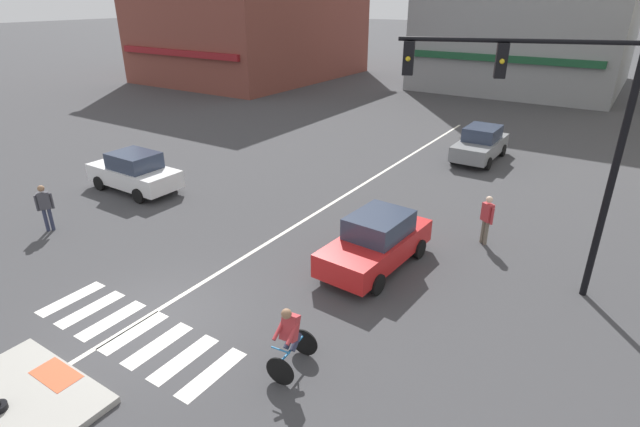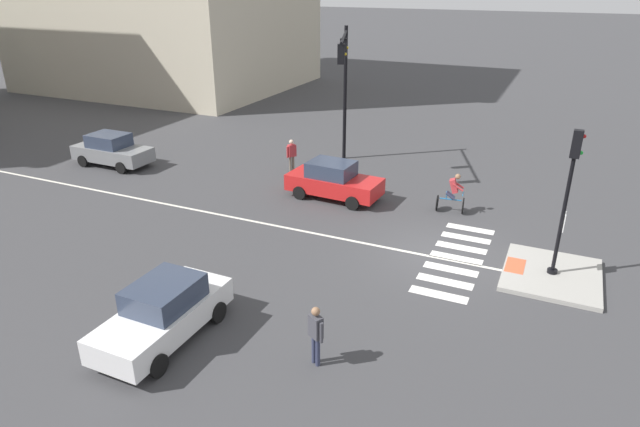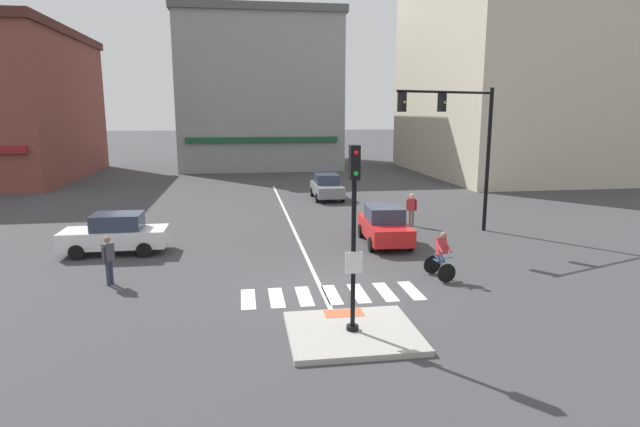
% 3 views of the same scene
% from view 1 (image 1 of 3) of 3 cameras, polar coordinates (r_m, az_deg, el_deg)
% --- Properties ---
extents(ground_plane, '(300.00, 300.00, 0.00)m').
position_cam_1_polar(ground_plane, '(13.38, -18.58, -11.52)').
color(ground_plane, '#3D3D3F').
extents(traffic_island, '(3.33, 2.99, 0.15)m').
position_cam_1_polar(traffic_island, '(12.04, -33.08, -18.76)').
color(traffic_island, '#A3A099').
rests_on(traffic_island, ground).
extents(tactile_pad_front, '(1.10, 0.60, 0.01)m').
position_cam_1_polar(tactile_pad_front, '(12.29, -28.29, -16.12)').
color(tactile_pad_front, '#DB5B38').
rests_on(tactile_pad_front, traffic_island).
extents(crosswalk_stripe_a, '(0.44, 1.80, 0.01)m').
position_cam_1_polar(crosswalk_stripe_a, '(15.04, -26.89, -8.80)').
color(crosswalk_stripe_a, silver).
rests_on(crosswalk_stripe_a, ground).
extents(crosswalk_stripe_b, '(0.44, 1.80, 0.01)m').
position_cam_1_polar(crosswalk_stripe_b, '(14.36, -25.05, -10.00)').
color(crosswalk_stripe_b, silver).
rests_on(crosswalk_stripe_b, ground).
extents(crosswalk_stripe_c, '(0.44, 1.80, 0.01)m').
position_cam_1_polar(crosswalk_stripe_c, '(13.71, -23.02, -11.32)').
color(crosswalk_stripe_c, silver).
rests_on(crosswalk_stripe_c, ground).
extents(crosswalk_stripe_d, '(0.44, 1.80, 0.01)m').
position_cam_1_polar(crosswalk_stripe_d, '(13.09, -20.78, -12.74)').
color(crosswalk_stripe_d, silver).
rests_on(crosswalk_stripe_d, ground).
extents(crosswalk_stripe_e, '(0.44, 1.80, 0.01)m').
position_cam_1_polar(crosswalk_stripe_e, '(12.50, -18.28, -14.28)').
color(crosswalk_stripe_e, silver).
rests_on(crosswalk_stripe_e, ground).
extents(crosswalk_stripe_f, '(0.44, 1.80, 0.01)m').
position_cam_1_polar(crosswalk_stripe_f, '(11.94, -15.51, -15.94)').
color(crosswalk_stripe_f, silver).
rests_on(crosswalk_stripe_f, ground).
extents(crosswalk_stripe_g, '(0.44, 1.80, 0.01)m').
position_cam_1_polar(crosswalk_stripe_g, '(11.42, -12.41, -17.71)').
color(crosswalk_stripe_g, silver).
rests_on(crosswalk_stripe_g, ground).
extents(lane_centre_line, '(0.14, 28.00, 0.01)m').
position_cam_1_polar(lane_centre_line, '(20.23, 3.14, 2.26)').
color(lane_centre_line, silver).
rests_on(lane_centre_line, ground).
extents(traffic_light_mast, '(5.23, 2.07, 6.78)m').
position_cam_1_polar(traffic_light_mast, '(13.33, 25.03, 9.78)').
color(traffic_light_mast, black).
rests_on(traffic_light_mast, ground).
extents(building_corner_left, '(15.37, 19.72, 12.48)m').
position_cam_1_polar(building_corner_left, '(50.86, -7.87, 22.47)').
color(building_corner_left, brown).
rests_on(building_corner_left, ground).
extents(car_grey_eastbound_distant, '(1.86, 4.11, 1.64)m').
position_cam_1_polar(car_grey_eastbound_distant, '(25.57, 18.11, 7.70)').
color(car_grey_eastbound_distant, slate).
rests_on(car_grey_eastbound_distant, ground).
extents(car_red_eastbound_mid, '(2.03, 4.19, 1.64)m').
position_cam_1_polar(car_red_eastbound_mid, '(14.69, 6.56, -3.23)').
color(car_red_eastbound_mid, red).
rests_on(car_red_eastbound_mid, ground).
extents(car_white_cross_left, '(4.11, 1.87, 1.64)m').
position_cam_1_polar(car_white_cross_left, '(21.74, -20.73, 4.54)').
color(car_white_cross_left, white).
rests_on(car_white_cross_left, ground).
extents(cyclist, '(0.77, 1.16, 1.68)m').
position_cam_1_polar(cyclist, '(10.73, -3.44, -14.19)').
color(cyclist, black).
rests_on(cyclist, ground).
extents(pedestrian_at_curb_left, '(0.37, 0.49, 1.67)m').
position_cam_1_polar(pedestrian_at_curb_left, '(19.15, -29.30, 0.93)').
color(pedestrian_at_curb_left, '#2D334C').
rests_on(pedestrian_at_curb_left, ground).
extents(pedestrian_waiting_far_side, '(0.47, 0.38, 1.67)m').
position_cam_1_polar(pedestrian_waiting_far_side, '(16.70, 18.79, -0.29)').
color(pedestrian_waiting_far_side, '#6B6051').
rests_on(pedestrian_waiting_far_side, ground).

